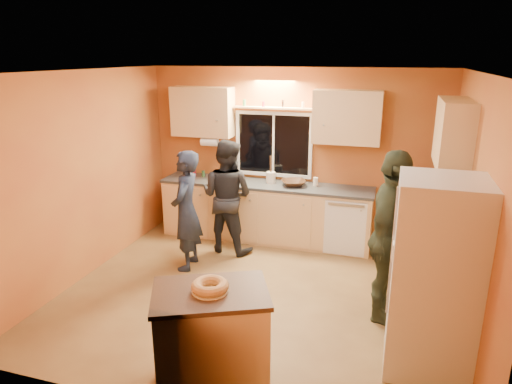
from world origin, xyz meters
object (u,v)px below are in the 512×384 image
(refrigerator, at_px, (434,278))
(person_left, at_px, (186,211))
(person_right, at_px, (390,238))
(person_center, at_px, (227,196))
(island, at_px, (212,339))

(refrigerator, relative_size, person_left, 1.12)
(person_left, xyz_separation_m, person_right, (2.58, -0.52, 0.13))
(refrigerator, xyz_separation_m, person_left, (-2.97, 1.25, -0.10))
(person_center, relative_size, person_right, 0.88)
(refrigerator, height_order, person_left, refrigerator)
(island, bearing_deg, person_right, 23.38)
(island, relative_size, person_center, 0.69)
(person_center, bearing_deg, refrigerator, 153.13)
(person_left, bearing_deg, person_center, 148.29)
(island, distance_m, person_right, 2.13)
(refrigerator, xyz_separation_m, person_center, (-2.66, 1.95, -0.08))
(refrigerator, height_order, person_center, refrigerator)
(person_left, height_order, person_right, person_right)
(person_center, xyz_separation_m, person_right, (2.27, -1.22, 0.11))
(island, xyz_separation_m, person_left, (-1.20, 2.07, 0.34))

